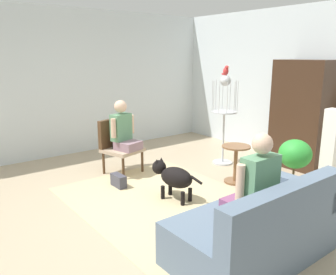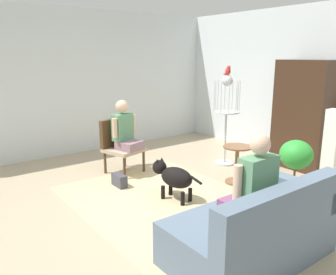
# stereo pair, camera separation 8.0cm
# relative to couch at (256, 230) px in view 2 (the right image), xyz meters

# --- Properties ---
(ground_plane) EXTENTS (7.58, 7.58, 0.00)m
(ground_plane) POSITION_rel_couch_xyz_m (-1.50, 0.18, -0.31)
(ground_plane) COLOR tan
(back_wall) EXTENTS (6.91, 0.12, 2.83)m
(back_wall) POSITION_rel_couch_xyz_m (-1.50, 3.33, 1.11)
(back_wall) COLOR silver
(back_wall) RESTS_ON ground
(left_wall) EXTENTS (0.12, 6.77, 2.83)m
(left_wall) POSITION_rel_couch_xyz_m (-4.72, 0.48, 1.11)
(left_wall) COLOR silver
(left_wall) RESTS_ON ground
(area_rug) EXTENTS (2.99, 2.23, 0.01)m
(area_rug) POSITION_rel_couch_xyz_m (-1.56, 0.10, -0.30)
(area_rug) COLOR #C6B284
(area_rug) RESTS_ON ground
(couch) EXTENTS (0.93, 1.63, 0.86)m
(couch) POSITION_rel_couch_xyz_m (0.00, 0.00, 0.00)
(couch) COLOR slate
(couch) RESTS_ON ground
(armchair) EXTENTS (0.69, 0.69, 0.90)m
(armchair) POSITION_rel_couch_xyz_m (-3.12, 0.22, 0.21)
(armchair) COLOR #4C331E
(armchair) RESTS_ON ground
(person_on_couch) EXTENTS (0.43, 0.54, 0.83)m
(person_on_couch) POSITION_rel_couch_xyz_m (-0.04, -0.03, 0.46)
(person_on_couch) COLOR #83446E
(person_on_armchair) EXTENTS (0.49, 0.49, 0.81)m
(person_on_armchair) POSITION_rel_couch_xyz_m (-2.98, 0.26, 0.45)
(person_on_armchair) COLOR gray
(round_end_table) EXTENTS (0.44, 0.44, 0.59)m
(round_end_table) POSITION_rel_couch_xyz_m (-1.54, 1.41, 0.03)
(round_end_table) COLOR brown
(round_end_table) RESTS_ON ground
(dog) EXTENTS (0.81, 0.39, 0.54)m
(dog) POSITION_rel_couch_xyz_m (-1.62, 0.24, 0.03)
(dog) COLOR black
(dog) RESTS_ON ground
(bird_cage_stand) EXTENTS (0.47, 0.47, 1.61)m
(bird_cage_stand) POSITION_rel_couch_xyz_m (-2.34, 1.97, 0.63)
(bird_cage_stand) COLOR silver
(bird_cage_stand) RESTS_ON ground
(parrot) EXTENTS (0.17, 0.10, 0.17)m
(parrot) POSITION_rel_couch_xyz_m (-2.34, 1.97, 1.38)
(parrot) COLOR red
(parrot) RESTS_ON bird_cage_stand
(potted_plant) EXTENTS (0.44, 0.44, 0.84)m
(potted_plant) POSITION_rel_couch_xyz_m (-0.65, 1.59, 0.20)
(potted_plant) COLOR #4C5156
(potted_plant) RESTS_ON ground
(column_lamp) EXTENTS (0.20, 0.20, 1.29)m
(column_lamp) POSITION_rel_couch_xyz_m (-0.25, 1.75, 0.33)
(column_lamp) COLOR #4C4742
(column_lamp) RESTS_ON ground
(armoire_cabinet) EXTENTS (0.94, 0.56, 1.88)m
(armoire_cabinet) POSITION_rel_couch_xyz_m (-1.39, 2.92, 0.63)
(armoire_cabinet) COLOR #382316
(armoire_cabinet) RESTS_ON ground
(handbag) EXTENTS (0.29, 0.12, 0.19)m
(handbag) POSITION_rel_couch_xyz_m (-2.49, -0.14, -0.21)
(handbag) COLOR #3F3F4C
(handbag) RESTS_ON ground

